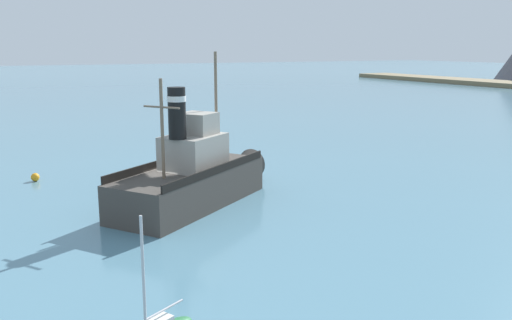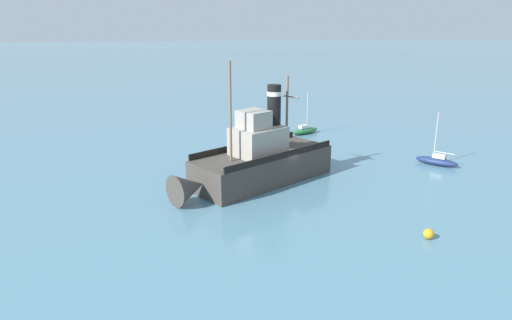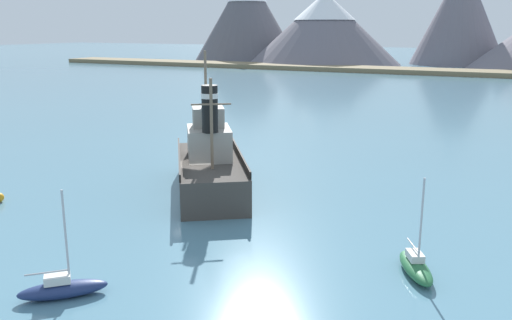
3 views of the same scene
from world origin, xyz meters
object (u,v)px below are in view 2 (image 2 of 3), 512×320
(old_tugboat, at_px, (257,161))
(sailboat_navy, at_px, (437,161))
(sailboat_green, at_px, (305,130))
(mooring_buoy, at_px, (429,234))

(old_tugboat, height_order, sailboat_navy, old_tugboat)
(old_tugboat, bearing_deg, sailboat_navy, -81.11)
(sailboat_green, relative_size, mooring_buoy, 7.62)
(sailboat_green, bearing_deg, sailboat_navy, -145.83)
(sailboat_navy, distance_m, mooring_buoy, 16.07)
(sailboat_navy, height_order, sailboat_green, same)
(old_tugboat, xyz_separation_m, sailboat_green, (16.13, -7.76, -1.40))
(sailboat_navy, xyz_separation_m, mooring_buoy, (-13.94, 8.00, -0.11))
(old_tugboat, relative_size, sailboat_navy, 2.81)
(sailboat_navy, xyz_separation_m, sailboat_green, (13.48, 9.15, 0.00))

